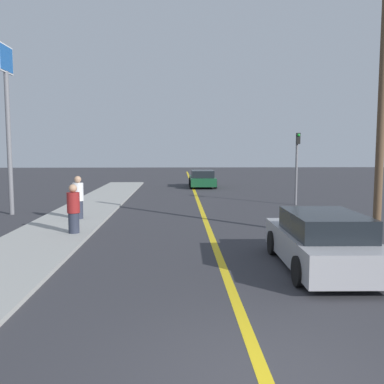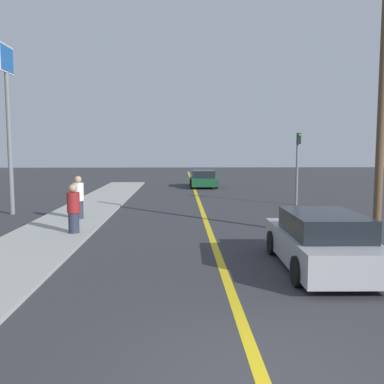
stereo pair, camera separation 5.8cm
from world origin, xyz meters
name	(u,v)px [view 1 (the left image)]	position (x,y,z in m)	size (l,w,h in m)	color
ground_plane	(267,384)	(0.00, 0.00, 0.00)	(120.00, 120.00, 0.00)	#333338
road_center_line	(198,202)	(0.00, 18.00, 0.00)	(0.20, 60.00, 0.01)	gold
sidewalk_left	(89,209)	(-5.30, 15.15, 0.05)	(2.70, 30.29, 0.10)	#9E9E99
car_near_right_lane	(322,242)	(2.33, 4.96, 0.66)	(2.01, 4.41, 1.37)	#9E9EA3
car_ahead_center	(202,179)	(0.71, 26.71, 0.61)	(1.96, 4.13, 1.26)	#144728
pedestrian_near_curb	(73,209)	(-4.51, 9.02, 0.89)	(0.41, 0.41, 1.60)	#282D3D
pedestrian_mid_group	(78,198)	(-5.02, 11.92, 0.94)	(0.42, 0.42, 1.69)	#282D3D
traffic_light	(297,161)	(4.89, 16.41, 2.26)	(0.18, 0.40, 3.63)	slate
roadside_sign	(7,97)	(-8.34, 13.78, 5.03)	(0.20, 1.44, 7.21)	slate
utility_pole	(381,124)	(4.96, 7.73, 3.59)	(0.24, 0.24, 7.18)	brown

